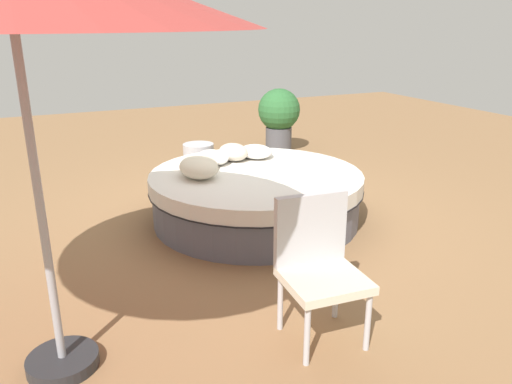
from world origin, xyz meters
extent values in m
plane|color=olive|center=(0.00, 0.00, 0.00)|extent=(16.00, 16.00, 0.00)
cylinder|color=#595966|center=(0.00, 0.00, 0.19)|extent=(2.21, 2.21, 0.38)
cylinder|color=black|center=(0.00, 0.00, 0.38)|extent=(2.28, 2.28, 0.02)
cylinder|color=silver|center=(0.00, 0.00, 0.46)|extent=(2.27, 2.27, 0.16)
ellipsoid|color=white|center=(0.58, -0.26, 0.61)|extent=(0.44, 0.37, 0.15)
ellipsoid|color=beige|center=(0.59, 0.02, 0.63)|extent=(0.42, 0.32, 0.19)
ellipsoid|color=white|center=(0.54, 0.29, 0.61)|extent=(0.47, 0.34, 0.15)
ellipsoid|color=beige|center=(0.37, 0.51, 0.61)|extent=(0.47, 0.37, 0.15)
ellipsoid|color=beige|center=(0.10, 0.60, 0.64)|extent=(0.52, 0.39, 0.22)
cylinder|color=#B7B7BC|center=(-2.40, 0.30, 0.21)|extent=(0.04, 0.04, 0.42)
cylinder|color=#B7B7BC|center=(-2.37, 0.74, 0.21)|extent=(0.04, 0.04, 0.42)
cylinder|color=#B7B7BC|center=(-1.98, 0.27, 0.21)|extent=(0.04, 0.04, 0.42)
cylinder|color=#B7B7BC|center=(-1.95, 0.71, 0.21)|extent=(0.04, 0.04, 0.42)
cube|color=beige|center=(-2.17, 0.50, 0.45)|extent=(0.53, 0.55, 0.06)
cube|color=#B7B7BC|center=(-1.95, 0.49, 0.73)|extent=(0.10, 0.52, 0.50)
cylinder|color=#262628|center=(-1.75, 2.14, 0.04)|extent=(0.44, 0.44, 0.08)
cylinder|color=#99999E|center=(-1.75, 2.14, 1.23)|extent=(0.05, 0.05, 2.46)
cylinder|color=#4C4C51|center=(2.61, -1.61, 0.21)|extent=(0.43, 0.43, 0.41)
sphere|color=#2D6633|center=(2.61, -1.61, 0.70)|extent=(0.68, 0.68, 0.68)
cylinder|color=#B7B7BC|center=(1.69, 0.08, 0.25)|extent=(0.42, 0.42, 0.50)
camera|label=1|loc=(-4.67, 2.14, 2.07)|focal=35.34mm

